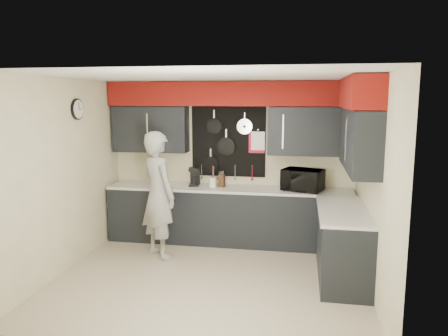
% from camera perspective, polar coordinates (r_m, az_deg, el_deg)
% --- Properties ---
extents(ground, '(4.00, 4.00, 0.00)m').
position_cam_1_polar(ground, '(5.91, -1.83, -14.14)').
color(ground, '#B7A68E').
rests_on(ground, ground).
extents(back_wall_assembly, '(4.00, 0.36, 2.60)m').
position_cam_1_polar(back_wall_assembly, '(7.01, 0.89, 6.47)').
color(back_wall_assembly, beige).
rests_on(back_wall_assembly, ground).
extents(right_wall_assembly, '(0.36, 3.50, 2.60)m').
position_cam_1_polar(right_wall_assembly, '(5.63, 17.49, 4.70)').
color(right_wall_assembly, beige).
rests_on(right_wall_assembly, ground).
extents(left_wall_assembly, '(0.05, 3.50, 2.60)m').
position_cam_1_polar(left_wall_assembly, '(6.26, -20.03, -0.64)').
color(left_wall_assembly, beige).
rests_on(left_wall_assembly, ground).
extents(base_cabinets, '(3.95, 2.20, 0.92)m').
position_cam_1_polar(base_cabinets, '(6.74, 4.27, -7.06)').
color(base_cabinets, black).
rests_on(base_cabinets, ground).
extents(microwave, '(0.70, 0.58, 0.33)m').
position_cam_1_polar(microwave, '(6.84, 10.23, -1.53)').
color(microwave, black).
rests_on(microwave, base_cabinets).
extents(knife_block, '(0.10, 0.10, 0.20)m').
position_cam_1_polar(knife_block, '(7.02, -0.31, -1.67)').
color(knife_block, '#3C1F13').
rests_on(knife_block, base_cabinets).
extents(utensil_crock, '(0.12, 0.12, 0.15)m').
position_cam_1_polar(utensil_crock, '(7.03, -1.48, -1.85)').
color(utensil_crock, white).
rests_on(utensil_crock, base_cabinets).
extents(coffee_maker, '(0.19, 0.22, 0.30)m').
position_cam_1_polar(coffee_maker, '(7.13, -3.89, -1.07)').
color(coffee_maker, black).
rests_on(coffee_maker, base_cabinets).
extents(person, '(0.81, 0.78, 1.87)m').
position_cam_1_polar(person, '(6.47, -8.57, -3.49)').
color(person, '#B0AFAD').
rests_on(person, ground).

